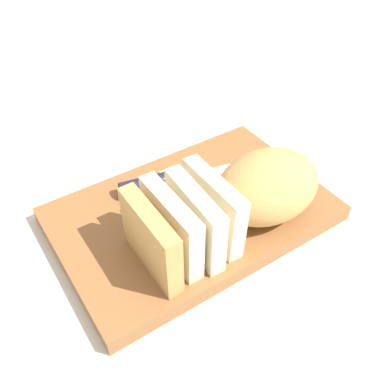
{
  "coord_description": "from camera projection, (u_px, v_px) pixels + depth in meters",
  "views": [
    {
      "loc": [
        0.25,
        0.35,
        0.45
      ],
      "look_at": [
        0.0,
        0.0,
        0.05
      ],
      "focal_mm": 40.4,
      "sensor_mm": 36.0,
      "label": 1
    }
  ],
  "objects": [
    {
      "name": "ground_plane",
      "position": [
        192.0,
        220.0,
        0.62
      ],
      "size": [
        3.0,
        3.0,
        0.0
      ],
      "primitive_type": "plane",
      "color": "beige"
    },
    {
      "name": "crumb_near_loaf",
      "position": [
        154.0,
        219.0,
        0.58
      ],
      "size": [
        0.01,
        0.01,
        0.01
      ],
      "primitive_type": "sphere",
      "color": "tan",
      "rests_on": "cutting_board"
    },
    {
      "name": "bread_knife",
      "position": [
        165.0,
        180.0,
        0.63
      ],
      "size": [
        0.28,
        0.09,
        0.02
      ],
      "rotation": [
        0.0,
        0.0,
        2.91
      ],
      "color": "silver",
      "rests_on": "cutting_board"
    },
    {
      "name": "bread_loaf",
      "position": [
        239.0,
        199.0,
        0.55
      ],
      "size": [
        0.26,
        0.12,
        0.09
      ],
      "rotation": [
        0.0,
        0.0,
        -0.04
      ],
      "color": "tan",
      "rests_on": "cutting_board"
    },
    {
      "name": "cutting_board",
      "position": [
        192.0,
        214.0,
        0.61
      ],
      "size": [
        0.38,
        0.25,
        0.02
      ],
      "primitive_type": "cube",
      "rotation": [
        0.0,
        0.0,
        -0.03
      ],
      "color": "brown",
      "rests_on": "ground_plane"
    },
    {
      "name": "crumb_near_knife",
      "position": [
        201.0,
        177.0,
        0.64
      ],
      "size": [
        0.01,
        0.01,
        0.01
      ],
      "primitive_type": "sphere",
      "color": "tan",
      "rests_on": "cutting_board"
    }
  ]
}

